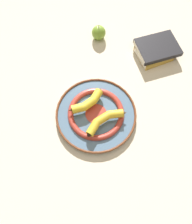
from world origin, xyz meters
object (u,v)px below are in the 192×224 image
Objects in this scene: banana_a at (105,120)px; banana_b at (87,103)px; apple at (99,33)px; decorative_bowl at (96,114)px; book_stack at (155,50)px.

banana_b is at bearing -79.18° from banana_a.
banana_b is 2.02× the size of apple.
apple is at bearing 44.72° from banana_b.
banana_a is 2.30× the size of apple.
decorative_bowl is 0.07m from banana_a.
apple is (0.37, -0.18, -0.02)m from banana_b.
banana_a is 0.11m from banana_b.
decorative_bowl is 2.10× the size of banana_b.
book_stack is at bearing 3.98° from banana_b.
banana_a is at bearing -156.24° from decorative_bowl.
apple is (0.46, -0.13, -0.02)m from banana_a.
banana_b reaches higher than book_stack.
book_stack is (0.27, -0.36, -0.02)m from banana_a.
banana_b is at bearing 15.05° from book_stack.
decorative_bowl is at bearing -81.40° from banana_a.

